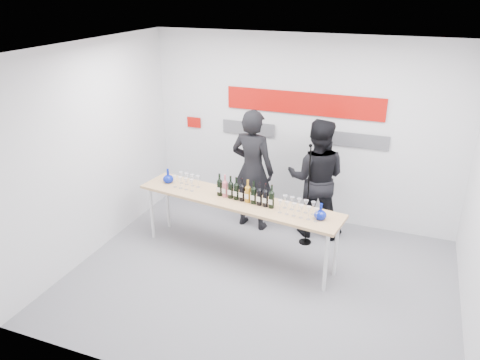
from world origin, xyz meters
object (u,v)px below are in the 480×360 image
Objects in this scene: presenter_left at (252,170)px; mic_stand at (307,214)px; presenter_right at (316,178)px; tasting_table at (237,204)px.

presenter_left is 1.09m from mic_stand.
presenter_right is at bearing -165.50° from presenter_left.
tasting_table is 1.57× the size of presenter_left.
tasting_table is 1.64× the size of presenter_right.
presenter_right reaches higher than tasting_table.
presenter_left is at bearing 105.05° from tasting_table.
presenter_right is at bearing 58.64° from tasting_table.
presenter_right is (0.88, 1.06, 0.10)m from tasting_table.
tasting_table is 1.90× the size of mic_stand.
mic_stand is at bearing 173.06° from presenter_left.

